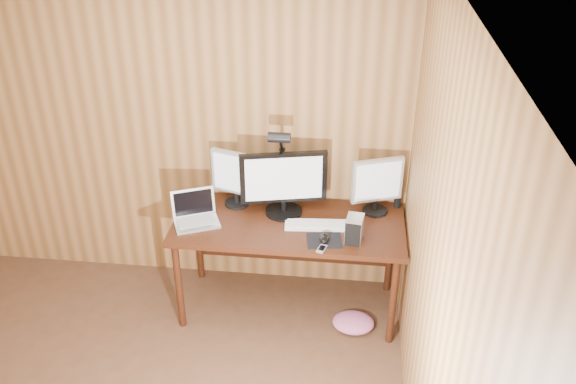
% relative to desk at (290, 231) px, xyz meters
% --- Properties ---
extents(room_shell, '(4.00, 4.00, 4.00)m').
position_rel_desk_xyz_m(room_shell, '(-0.93, -1.70, 0.62)').
color(room_shell, '#53331F').
rests_on(room_shell, ground).
extents(desk, '(1.60, 0.70, 0.75)m').
position_rel_desk_xyz_m(desk, '(0.00, 0.00, 0.00)').
color(desk, '#36170B').
rests_on(desk, floor).
extents(monitor_center, '(0.60, 0.26, 0.47)m').
position_rel_desk_xyz_m(monitor_center, '(-0.05, 0.05, 0.37)').
color(monitor_center, black).
rests_on(monitor_center, desk).
extents(monitor_left, '(0.36, 0.18, 0.42)m').
position_rel_desk_xyz_m(monitor_left, '(-0.40, 0.13, 0.35)').
color(monitor_left, black).
rests_on(monitor_left, desk).
extents(monitor_right, '(0.36, 0.17, 0.42)m').
position_rel_desk_xyz_m(monitor_right, '(0.60, 0.13, 0.35)').
color(monitor_right, black).
rests_on(monitor_right, desk).
extents(laptop, '(0.37, 0.33, 0.22)m').
position_rel_desk_xyz_m(laptop, '(-0.65, -0.13, 0.18)').
color(laptop, silver).
rests_on(laptop, desk).
extents(keyboard, '(0.46, 0.17, 0.02)m').
position_rel_desk_xyz_m(keyboard, '(0.20, -0.10, 0.13)').
color(keyboard, white).
rests_on(keyboard, desk).
extents(mousepad, '(0.25, 0.22, 0.00)m').
position_rel_desk_xyz_m(mousepad, '(0.26, -0.27, 0.12)').
color(mousepad, black).
rests_on(mousepad, desk).
extents(mouse, '(0.09, 0.12, 0.04)m').
position_rel_desk_xyz_m(mouse, '(0.26, -0.27, 0.14)').
color(mouse, black).
rests_on(mouse, mousepad).
extents(hard_drive, '(0.13, 0.17, 0.17)m').
position_rel_desk_xyz_m(hard_drive, '(0.45, -0.24, 0.21)').
color(hard_drive, silver).
rests_on(hard_drive, desk).
extents(phone, '(0.07, 0.10, 0.01)m').
position_rel_desk_xyz_m(phone, '(0.25, -0.38, 0.13)').
color(phone, silver).
rests_on(phone, desk).
extents(speaker, '(0.05, 0.05, 0.11)m').
position_rel_desk_xyz_m(speaker, '(0.76, 0.23, 0.18)').
color(speaker, black).
rests_on(speaker, desk).
extents(desk_lamp, '(0.15, 0.22, 0.66)m').
position_rel_desk_xyz_m(desk_lamp, '(-0.08, 0.12, 0.53)').
color(desk_lamp, black).
rests_on(desk_lamp, desk).
extents(fabric_pile, '(0.32, 0.27, 0.10)m').
position_rel_desk_xyz_m(fabric_pile, '(0.49, -0.26, -0.58)').
color(fabric_pile, '#D46698').
rests_on(fabric_pile, floor).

